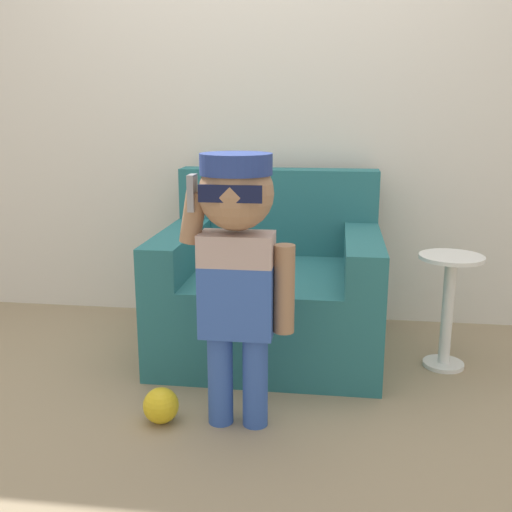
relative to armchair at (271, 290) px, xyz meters
name	(u,v)px	position (x,y,z in m)	size (l,w,h in m)	color
ground_plane	(242,362)	(-0.12, -0.22, -0.31)	(10.00, 10.00, 0.00)	#998466
wall_back	(262,89)	(-0.12, 0.52, 0.99)	(10.00, 0.05, 2.60)	silver
armchair	(271,290)	(0.00, 0.00, 0.00)	(1.06, 0.92, 0.88)	#286B70
person_child	(237,250)	(-0.04, -0.79, 0.39)	(0.43, 0.32, 1.04)	#3356AD
side_table	(448,301)	(0.84, -0.13, 0.02)	(0.29, 0.29, 0.54)	white
toy_ball	(161,405)	(-0.34, -0.82, -0.24)	(0.14, 0.14, 0.14)	yellow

